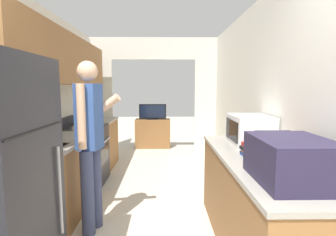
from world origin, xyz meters
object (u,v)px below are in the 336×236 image
object	(u,v)px
range_oven	(84,155)
microwave	(250,130)
book_stack	(258,152)
television	(153,112)
person	(90,142)
tv_cabinet	(153,133)
suitcase	(291,160)

from	to	relation	value
range_oven	microwave	xyz separation A→B (m)	(2.13, -1.25, 0.59)
book_stack	microwave	bearing A→B (deg)	79.18
television	microwave	bearing A→B (deg)	-72.11
microwave	television	world-z (taller)	microwave
television	range_oven	bearing A→B (deg)	-111.96
range_oven	person	distance (m)	1.52
person	book_stack	xyz separation A→B (m)	(1.54, -0.43, -0.00)
tv_cabinet	book_stack	bearing A→B (deg)	-75.69
person	television	bearing A→B (deg)	5.02
person	suitcase	size ratio (longest dim) A/B	2.95
book_stack	range_oven	bearing A→B (deg)	138.71
range_oven	tv_cabinet	xyz separation A→B (m)	(0.96, 2.42, -0.10)
suitcase	television	xyz separation A→B (m)	(-1.08, 4.70, -0.15)
suitcase	television	distance (m)	4.83
television	tv_cabinet	bearing A→B (deg)	90.00
microwave	tv_cabinet	size ratio (longest dim) A/B	0.62
range_oven	microwave	size ratio (longest dim) A/B	1.95
person	suitcase	world-z (taller)	person
range_oven	person	xyz separation A→B (m)	(0.48, -1.35, 0.49)
suitcase	tv_cabinet	size ratio (longest dim) A/B	0.70
range_oven	suitcase	bearing A→B (deg)	-48.83
person	suitcase	bearing A→B (deg)	-109.99
microwave	book_stack	world-z (taller)	microwave
suitcase	tv_cabinet	bearing A→B (deg)	102.83
book_stack	tv_cabinet	world-z (taller)	book_stack
range_oven	person	bearing A→B (deg)	-70.26
suitcase	television	bearing A→B (deg)	102.94
suitcase	book_stack	bearing A→B (deg)	91.09
range_oven	suitcase	distance (m)	3.15
microwave	tv_cabinet	distance (m)	3.91
suitcase	tv_cabinet	xyz separation A→B (m)	(-1.08, 4.74, -0.68)
microwave	suitcase	bearing A→B (deg)	-94.79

